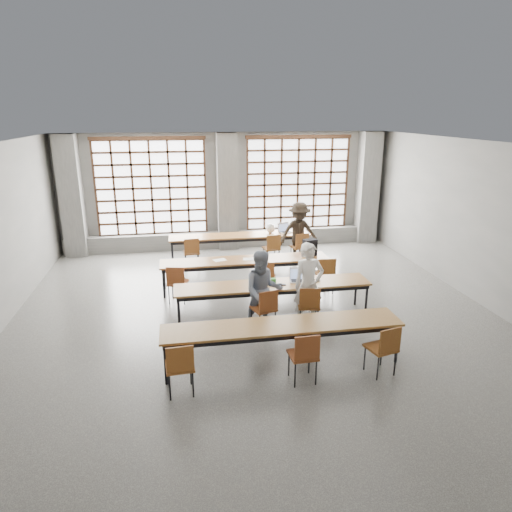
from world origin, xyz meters
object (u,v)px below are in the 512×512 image
Objects in this scene: desk_row_a at (240,237)px; chair_back_left at (192,250)px; laptop_back at (285,230)px; chair_front_right at (309,303)px; laptop_front at (298,278)px; chair_near_right at (384,345)px; phone at (283,285)px; chair_front_left at (265,306)px; backpack at (310,247)px; red_pouch at (180,363)px; chair_mid_left at (177,280)px; desk_row_b at (245,262)px; plastic_bag at (271,228)px; chair_back_right at (300,245)px; chair_mid_centre at (266,275)px; chair_mid_right at (326,271)px; student_male at (308,285)px; desk_row_c at (273,287)px; desk_row_d at (283,328)px; chair_near_mid at (304,353)px; chair_back_mid at (272,246)px; green_box at (270,281)px; chair_near_left at (180,364)px; student_back at (299,233)px; student_female at (263,291)px.

chair_back_left is (-1.40, -0.63, -0.13)m from desk_row_a.
laptop_back reaches higher than chair_back_left.
laptop_front reaches higher than chair_front_right.
chair_near_right is 2.62m from phone.
laptop_front reaches higher than chair_front_left.
backpack is at bearing 59.18° from phone.
red_pouch is (-2.51, -1.76, -0.04)m from chair_front_right.
chair_back_left and chair_mid_left have the same top height.
chair_front_right reaches higher than phone.
desk_row_b is at bearing 111.19° from chair_near_right.
plastic_bag is 6.94m from red_pouch.
chair_back_left is 3.01m from chair_back_right.
plastic_bag reaches higher than chair_back_right.
chair_mid_right is (1.42, -0.00, 0.00)m from chair_mid_centre.
student_male is at bearing -80.70° from desk_row_a.
desk_row_a is 4.51m from student_male.
desk_row_c is 9.82× the size of laptop_front.
desk_row_d is 4.55× the size of chair_near_mid.
chair_mid_left is 3.31m from backpack.
chair_mid_left is (-2.62, -2.26, 0.00)m from chair_back_mid.
backpack reaches higher than green_box.
chair_back_right is 2.67m from chair_mid_centre.
chair_mid_right is 1.92m from chair_front_right.
chair_mid_centre is at bearing 60.13° from red_pouch.
chair_back_mid is 2.34m from chair_mid_centre.
chair_front_left is at bearing 48.23° from chair_near_left.
student_male is at bearing 83.40° from chair_front_right.
chair_front_right is at bearing 56.16° from desk_row_d.
plastic_bag is at bearing 64.71° from desk_row_b.
chair_near_mid is (1.50, -5.79, 0.00)m from chair_back_left.
chair_mid_left is 3.00m from student_male.
chair_mid_centre is 3.04m from plastic_bag.
desk_row_d is 4.55× the size of chair_back_left.
chair_back_mid is 0.94m from laptop_back.
laptop_front is (-0.73, 2.57, 0.25)m from chair_near_right.
student_back is at bearing 44.46° from desk_row_b.
student_male is 0.87m from green_box.
chair_near_left is (-2.51, -1.84, 0.00)m from chair_front_right.
plastic_bag is (-0.71, 2.94, 0.34)m from chair_mid_right.
desk_row_d is at bearing -112.66° from student_back.
desk_row_c is 2.51× the size of student_female.
phone is (0.48, 0.40, -0.06)m from student_female.
student_female reaches higher than chair_near_right.
laptop_front is (0.86, 0.61, -0.01)m from student_female.
chair_back_right is at bearing 33.40° from chair_mid_left.
chair_near_right is 4.23m from backpack.
backpack reaches higher than phone.
desk_row_d is 30.77× the size of phone.
chair_mid_right is at bearing 41.93° from phone.
desk_row_c is at bearing -57.99° from green_box.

